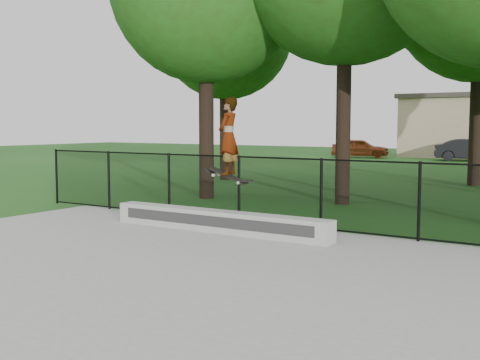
{
  "coord_description": "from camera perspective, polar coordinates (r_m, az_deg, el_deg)",
  "views": [
    {
      "loc": [
        5.2,
        -5.23,
        2.24
      ],
      "look_at": [
        -0.88,
        4.2,
        1.2
      ],
      "focal_mm": 45.0,
      "sensor_mm": 36.0,
      "label": 1
    }
  ],
  "objects": [
    {
      "name": "car_b",
      "position": [
        39.38,
        20.89,
        2.66
      ],
      "size": [
        3.95,
        2.38,
        1.34
      ],
      "primitive_type": "imported",
      "rotation": [
        0.0,
        0.0,
        1.85
      ],
      "color": "black",
      "rests_on": "ground"
    },
    {
      "name": "car_a",
      "position": [
        41.27,
        11.31,
        2.98
      ],
      "size": [
        4.06,
        2.63,
        1.29
      ],
      "primitive_type": "imported",
      "rotation": [
        0.0,
        0.0,
        1.89
      ],
      "color": "brown",
      "rests_on": "ground"
    },
    {
      "name": "grind_ledge",
      "position": [
        12.28,
        -2.13,
        -3.92
      ],
      "size": [
        5.06,
        0.4,
        0.43
      ],
      "primitive_type": "cube",
      "color": "#AFAFAA",
      "rests_on": "concrete_slab"
    },
    {
      "name": "chainlink_fence",
      "position": [
        12.37,
        7.7,
        -1.38
      ],
      "size": [
        16.06,
        0.06,
        1.5
      ],
      "color": "black",
      "rests_on": "concrete_slab"
    },
    {
      "name": "ground",
      "position": [
        7.71,
        -11.76,
        -11.7
      ],
      "size": [
        100.0,
        100.0,
        0.0
      ],
      "primitive_type": "plane",
      "color": "#194F16",
      "rests_on": "ground"
    },
    {
      "name": "skater_airborne",
      "position": [
        11.95,
        -1.11,
        4.0
      ],
      "size": [
        0.8,
        0.62,
        1.75
      ],
      "color": "black",
      "rests_on": "ground"
    },
    {
      "name": "concrete_slab",
      "position": [
        7.71,
        -11.76,
        -11.49
      ],
      "size": [
        14.0,
        12.0,
        0.06
      ],
      "primitive_type": "cube",
      "color": "#969692",
      "rests_on": "ground"
    }
  ]
}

